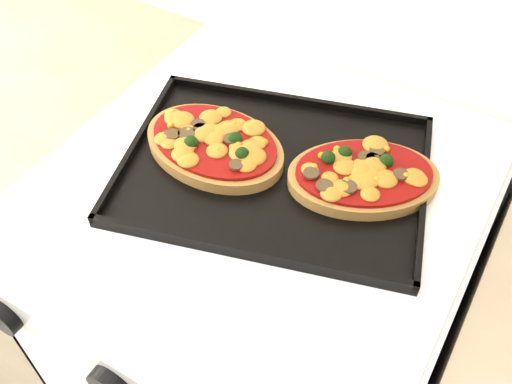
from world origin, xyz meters
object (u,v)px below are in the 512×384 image
Objects in this scene: baking_tray at (274,168)px; pizza_left at (214,144)px; pizza_right at (363,175)px; stove at (262,333)px.

pizza_left is at bearing 171.52° from baking_tray.
pizza_left is 0.21m from pizza_right.
pizza_left is at bearing 179.81° from stove.
baking_tray is at bearing 7.92° from pizza_left.
pizza_right is at bearing 22.59° from stove.
pizza_left is (-0.09, -0.01, 0.01)m from baking_tray.
pizza_left is (-0.08, 0.00, 0.48)m from stove.
baking_tray is 0.12m from pizza_right.
pizza_left reaches higher than stove.
pizza_right reaches higher than baking_tray.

